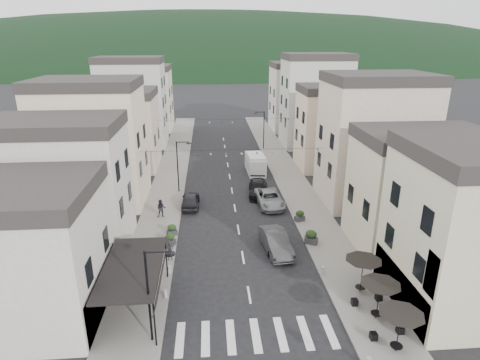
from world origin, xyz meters
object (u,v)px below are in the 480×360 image
at_px(parked_car_c, 269,198).
at_px(delivery_van, 255,163).
at_px(parked_car_a, 275,241).
at_px(pedestrian_a, 170,251).
at_px(pedestrian_b, 161,208).
at_px(parked_car_b, 276,242).
at_px(parked_car_e, 190,200).
at_px(parked_car_d, 258,188).

height_order(parked_car_c, delivery_van, delivery_van).
distance_m(parked_car_a, pedestrian_a, 8.70).
relative_size(parked_car_c, pedestrian_b, 3.05).
height_order(parked_car_a, parked_car_c, parked_car_c).
bearing_deg(parked_car_c, pedestrian_a, -136.23).
bearing_deg(delivery_van, pedestrian_b, -131.25).
xyz_separation_m(parked_car_b, pedestrian_a, (-8.60, -0.92, 0.07)).
xyz_separation_m(parked_car_e, pedestrian_b, (-2.73, -2.64, 0.27)).
bearing_deg(parked_car_b, parked_car_e, 119.96).
height_order(parked_car_c, pedestrian_a, pedestrian_a).
distance_m(parked_car_c, parked_car_d, 3.19).
distance_m(parked_car_a, parked_car_d, 12.31).
bearing_deg(delivery_van, parked_car_a, -94.10).
xyz_separation_m(parked_car_c, pedestrian_a, (-9.48, -10.55, 0.15)).
bearing_deg(delivery_van, parked_car_e, -129.28).
relative_size(parked_car_b, parked_car_e, 1.16).
xyz_separation_m(parked_car_b, parked_car_c, (0.88, 9.63, -0.08)).
bearing_deg(parked_car_c, parked_car_d, 100.20).
distance_m(parked_car_d, pedestrian_b, 11.57).
height_order(parked_car_d, pedestrian_a, pedestrian_a).
bearing_deg(parked_car_a, delivery_van, 88.97).
relative_size(parked_car_c, parked_car_d, 1.06).
height_order(parked_car_c, parked_car_e, parked_car_c).
bearing_deg(parked_car_a, pedestrian_a, -170.40).
bearing_deg(pedestrian_a, parked_car_d, 44.98).
relative_size(parked_car_a, parked_car_d, 0.77).
distance_m(parked_car_b, parked_car_d, 12.71).
distance_m(parked_car_e, delivery_van, 13.38).
relative_size(parked_car_b, parked_car_d, 0.99).
xyz_separation_m(parked_car_a, pedestrian_a, (-8.60, -1.33, 0.24)).
relative_size(parked_car_b, parked_car_c, 0.93).
distance_m(pedestrian_a, pedestrian_b, 8.33).
bearing_deg(parked_car_c, parked_car_a, -99.73).
height_order(parked_car_c, pedestrian_b, pedestrian_b).
xyz_separation_m(parked_car_a, delivery_van, (0.66, 20.18, 0.56)).
relative_size(parked_car_c, parked_car_e, 1.24).
relative_size(parked_car_a, pedestrian_a, 2.51).
distance_m(parked_car_a, parked_car_c, 9.26).
distance_m(parked_car_a, delivery_van, 20.19).
distance_m(parked_car_d, pedestrian_a, 16.16).
xyz_separation_m(parked_car_e, pedestrian_a, (-1.20, -10.83, 0.16)).
xyz_separation_m(parked_car_a, pedestrian_b, (-10.13, 6.86, 0.34)).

